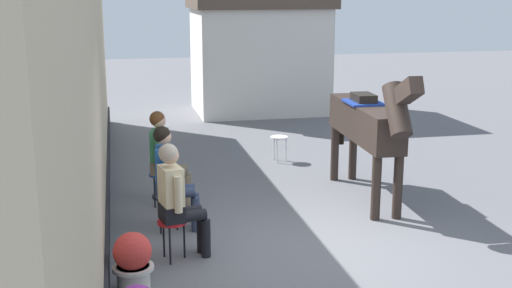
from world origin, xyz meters
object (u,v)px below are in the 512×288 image
(saddled_horse_center, at_px, (368,124))
(spare_stool_white, at_px, (279,140))
(flower_planter_inner_near, at_px, (133,261))
(seated_visitor_middle, at_px, (170,173))
(seated_visitor_near, at_px, (177,195))
(seated_visitor_far, at_px, (164,153))

(saddled_horse_center, height_order, spare_stool_white, saddled_horse_center)
(flower_planter_inner_near, bearing_deg, seated_visitor_middle, 72.32)
(seated_visitor_middle, relative_size, spare_stool_white, 3.02)
(seated_visitor_middle, bearing_deg, flower_planter_inner_near, -107.68)
(saddled_horse_center, bearing_deg, seated_visitor_near, -151.33)
(saddled_horse_center, xyz_separation_m, spare_stool_white, (-0.70, 2.46, -0.76))
(seated_visitor_near, xyz_separation_m, flower_planter_inner_near, (-0.54, -0.74, -0.44))
(seated_visitor_middle, distance_m, flower_planter_inner_near, 1.83)
(seated_visitor_near, xyz_separation_m, saddled_horse_center, (2.94, 1.61, 0.38))
(flower_planter_inner_near, bearing_deg, seated_visitor_near, 53.98)
(seated_visitor_far, distance_m, saddled_horse_center, 2.98)
(seated_visitor_middle, height_order, flower_planter_inner_near, seated_visitor_middle)
(seated_visitor_near, relative_size, spare_stool_white, 3.02)
(saddled_horse_center, bearing_deg, flower_planter_inner_near, -146.00)
(seated_visitor_near, distance_m, saddled_horse_center, 3.38)
(seated_visitor_middle, relative_size, flower_planter_inner_near, 2.17)
(seated_visitor_middle, bearing_deg, spare_stool_white, 54.37)
(spare_stool_white, bearing_deg, seated_visitor_near, -118.80)
(spare_stool_white, bearing_deg, seated_visitor_middle, -125.63)
(seated_visitor_far, height_order, spare_stool_white, seated_visitor_far)
(seated_visitor_near, height_order, flower_planter_inner_near, seated_visitor_near)
(seated_visitor_middle, height_order, spare_stool_white, seated_visitor_middle)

